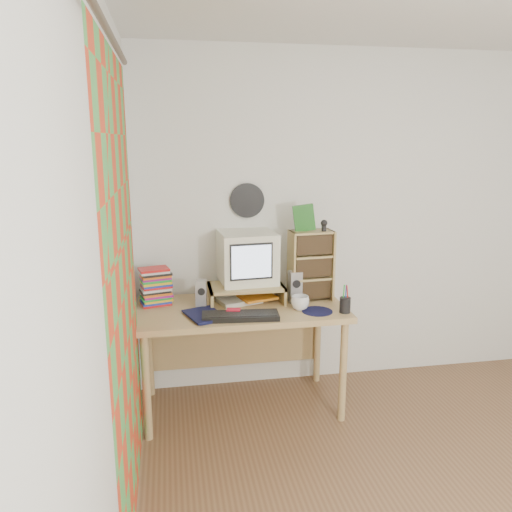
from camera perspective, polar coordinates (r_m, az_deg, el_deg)
name	(u,v)px	position (r m, az deg, el deg)	size (l,w,h in m)	color
back_wall	(367,221)	(3.91, 12.56, 3.90)	(3.50, 3.50, 0.00)	white
left_wall	(101,310)	(1.93, -17.28, -5.88)	(3.50, 3.50, 0.00)	white
curtain	(124,296)	(2.41, -14.82, -4.41)	(2.20, 2.20, 0.00)	red
wall_disc	(247,201)	(3.61, -1.02, 6.35)	(0.25, 0.25, 0.02)	black
desk	(240,322)	(3.52, -1.85, -7.54)	(1.40, 0.70, 0.75)	tan
monitor_riser	(246,289)	(3.48, -1.15, -3.76)	(0.52, 0.30, 0.12)	tan
crt_monitor	(248,258)	(3.48, -0.91, -0.27)	(0.38, 0.38, 0.36)	white
speaker_left	(201,294)	(3.38, -6.30, -4.34)	(0.07, 0.07, 0.19)	#A3A2A7
speaker_right	(295,287)	(3.48, 4.46, -3.52)	(0.08, 0.08, 0.22)	#A3A2A7
keyboard	(240,316)	(3.19, -1.79, -6.87)	(0.49, 0.16, 0.03)	black
dvd_stack	(156,285)	(3.48, -11.40, -3.30)	(0.19, 0.14, 0.27)	brown
cd_rack	(311,265)	(3.52, 6.28, -1.08)	(0.30, 0.16, 0.49)	tan
mug	(300,303)	(3.35, 5.06, -5.35)	(0.12, 0.12, 0.10)	white
diary	(189,316)	(3.19, -7.63, -6.80)	(0.25, 0.19, 0.05)	#0E1135
mousepad	(317,311)	(3.34, 7.01, -6.28)	(0.20, 0.20, 0.00)	black
pen_cup	(345,302)	(3.33, 10.15, -5.20)	(0.07, 0.07, 0.14)	black
papers	(246,299)	(3.51, -1.18, -4.93)	(0.28, 0.21, 0.04)	beige
red_box	(234,312)	(3.24, -2.58, -6.44)	(0.09, 0.05, 0.04)	red
game_box	(304,218)	(3.44, 5.51, 4.35)	(0.14, 0.03, 0.18)	#1D611B
webcam	(324,225)	(3.46, 7.78, 3.49)	(0.05, 0.05, 0.08)	black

